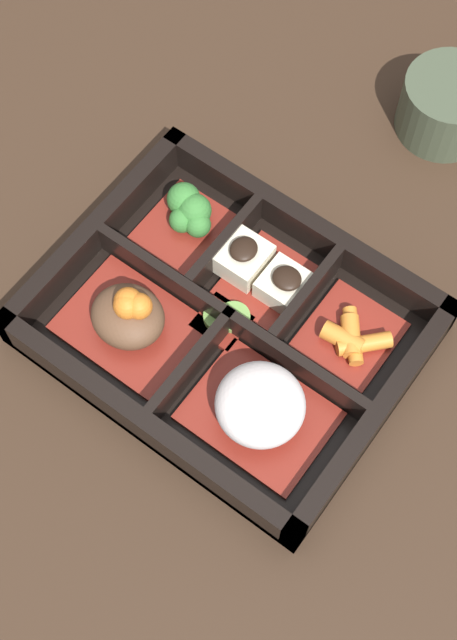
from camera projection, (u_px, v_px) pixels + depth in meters
ground_plane at (228, 333)px, 0.72m from camera, size 3.00×3.00×0.00m
bento_base at (228, 331)px, 0.71m from camera, size 0.28×0.23×0.01m
bento_rim at (230, 320)px, 0.70m from camera, size 0.28×0.23×0.04m
bowl_rice at (260, 407)px, 0.65m from camera, size 0.11×0.08×0.05m
bowl_stew at (129, 317)px, 0.69m from camera, size 0.11×0.08×0.05m
bowl_carrots at (351, 337)px, 0.69m from camera, size 0.07×0.07×0.02m
bowl_tofu at (263, 273)px, 0.71m from camera, size 0.08×0.07×0.04m
bowl_greens at (188, 214)px, 0.74m from camera, size 0.06×0.07×0.03m
bowl_pickles at (225, 317)px, 0.70m from camera, size 0.04×0.04×0.01m
tea_cup at (448, 105)px, 0.78m from camera, size 0.08×0.08×0.06m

